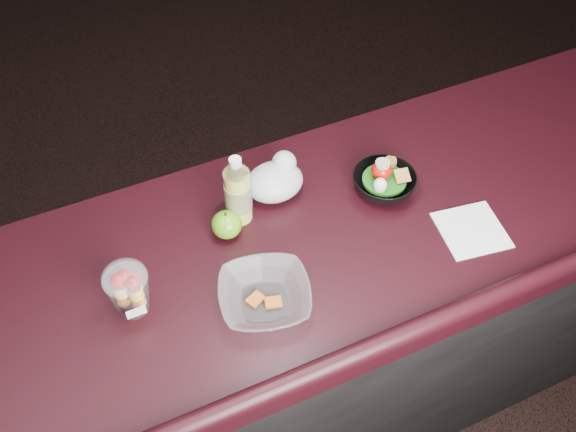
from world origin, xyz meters
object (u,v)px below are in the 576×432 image
(fruit_cup, at_px, (128,289))
(snack_bowl, at_px, (384,182))
(green_apple, at_px, (227,225))
(lemonade_bottle, at_px, (238,194))
(takeout_bowl, at_px, (265,296))

(fruit_cup, xyz_separation_m, snack_bowl, (0.71, 0.08, -0.04))
(fruit_cup, distance_m, green_apple, 0.30)
(lemonade_bottle, xyz_separation_m, fruit_cup, (-0.33, -0.15, -0.01))
(lemonade_bottle, relative_size, fruit_cup, 1.43)
(green_apple, height_order, snack_bowl, snack_bowl)
(fruit_cup, relative_size, green_apple, 1.82)
(green_apple, bearing_deg, snack_bowl, -4.02)
(takeout_bowl, bearing_deg, green_apple, 91.26)
(snack_bowl, height_order, takeout_bowl, snack_bowl)
(lemonade_bottle, bearing_deg, snack_bowl, -10.33)
(green_apple, relative_size, takeout_bowl, 0.31)
(lemonade_bottle, height_order, green_apple, lemonade_bottle)
(fruit_cup, height_order, takeout_bowl, fruit_cup)
(lemonade_bottle, bearing_deg, green_apple, -141.32)
(lemonade_bottle, xyz_separation_m, snack_bowl, (0.38, -0.07, -0.06))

